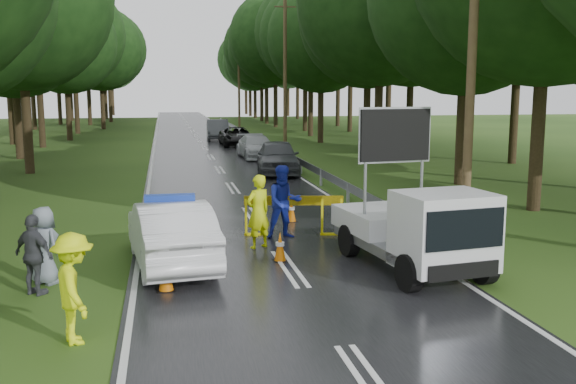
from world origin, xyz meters
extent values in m
plane|color=#223F12|center=(0.00, 0.00, 0.00)|extent=(160.00, 160.00, 0.00)
cube|color=black|center=(0.00, 30.00, 0.01)|extent=(7.00, 140.00, 0.02)
cylinder|color=gray|center=(3.70, 0.00, 0.35)|extent=(0.12, 0.12, 0.70)
cube|color=gray|center=(3.70, 30.00, 0.55)|extent=(0.05, 60.00, 0.30)
cylinder|color=#4D3824|center=(5.20, 2.00, 5.00)|extent=(0.24, 0.24, 10.00)
cylinder|color=#4D3824|center=(5.20, 28.00, 5.00)|extent=(0.24, 0.24, 10.00)
cube|color=#4D3824|center=(5.20, 28.00, 9.20)|extent=(1.40, 0.08, 0.08)
cylinder|color=#4D3824|center=(5.20, 54.00, 5.00)|extent=(0.24, 0.24, 10.00)
cube|color=#4D3824|center=(5.20, 54.00, 9.20)|extent=(1.40, 0.08, 0.08)
imported|color=silver|center=(-2.58, 0.76, 0.75)|extent=(2.14, 4.69, 1.49)
cube|color=#1938A5|center=(-2.58, 0.76, 1.56)|extent=(1.15, 0.45, 0.15)
cube|color=gray|center=(2.64, -0.15, 0.50)|extent=(2.32, 4.06, 0.23)
cube|color=silver|center=(2.52, 0.76, 0.87)|extent=(2.20, 2.43, 0.50)
cube|color=silver|center=(2.85, -1.79, 1.15)|extent=(2.01, 1.69, 1.56)
cube|color=black|center=(2.95, -2.53, 1.33)|extent=(1.69, 0.26, 0.78)
cube|color=black|center=(2.57, 0.40, 2.94)|extent=(1.74, 0.34, 1.19)
cylinder|color=black|center=(2.01, -2.08, 0.39)|extent=(0.35, 0.80, 0.77)
cylinder|color=black|center=(3.74, -1.86, 0.39)|extent=(0.35, 0.80, 0.77)
cylinder|color=black|center=(1.63, 0.83, 0.39)|extent=(0.35, 0.80, 0.77)
cylinder|color=black|center=(3.36, 1.06, 0.39)|extent=(0.35, 0.80, 0.77)
cube|color=yellow|center=(-0.54, 3.41, 0.52)|extent=(0.07, 0.07, 1.04)
cube|color=yellow|center=(-0.02, 3.31, 0.52)|extent=(0.07, 0.07, 1.04)
cube|color=yellow|center=(1.51, 3.03, 0.52)|extent=(0.07, 0.07, 1.04)
cube|color=yellow|center=(2.02, 2.94, 0.52)|extent=(0.07, 0.07, 1.04)
cube|color=#F2CC00|center=(0.74, 3.17, 0.99)|extent=(2.67, 0.54, 0.26)
imported|color=#CEE60C|center=(-0.40, 2.00, 0.94)|extent=(0.82, 0.72, 1.88)
imported|color=#1827A2|center=(0.45, 3.00, 0.99)|extent=(1.00, 0.81, 1.98)
imported|color=#E2FB0D|center=(-4.13, -3.50, 0.89)|extent=(0.98, 1.30, 1.78)
imported|color=#3C3E44|center=(-5.22, -0.85, 0.80)|extent=(0.99, 0.88, 1.60)
imported|color=gray|center=(-5.15, -0.12, 0.81)|extent=(0.93, 0.92, 1.62)
imported|color=#3F4246|center=(2.60, 16.15, 0.81)|extent=(2.43, 4.91, 1.61)
imported|color=#ABAFB4|center=(2.60, 23.24, 0.67)|extent=(2.09, 4.70, 1.34)
imported|color=black|center=(2.40, 31.63, 0.66)|extent=(2.24, 4.80, 1.33)
imported|color=#414449|center=(1.55, 37.63, 0.79)|extent=(1.88, 4.88, 1.59)
cube|color=black|center=(-2.72, -1.12, 0.02)|extent=(0.36, 0.36, 0.03)
cone|color=orange|center=(-2.72, -1.12, 0.39)|extent=(0.30, 0.30, 0.74)
cube|color=black|center=(-0.09, 0.65, 0.01)|extent=(0.33, 0.33, 0.03)
cone|color=orange|center=(-0.09, 0.65, 0.36)|extent=(0.27, 0.27, 0.68)
cube|color=black|center=(1.04, 5.00, 0.01)|extent=(0.33, 0.33, 0.03)
cone|color=orange|center=(1.04, 5.00, 0.36)|extent=(0.28, 0.28, 0.69)
cube|color=black|center=(-3.40, 3.00, 0.01)|extent=(0.33, 0.33, 0.03)
cone|color=orange|center=(-3.40, 3.00, 0.36)|extent=(0.28, 0.28, 0.69)
cube|color=black|center=(3.13, 3.99, 0.01)|extent=(0.31, 0.31, 0.03)
cone|color=orange|center=(3.13, 3.99, 0.34)|extent=(0.26, 0.26, 0.65)
camera|label=1|loc=(-2.67, -13.66, 3.98)|focal=40.00mm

